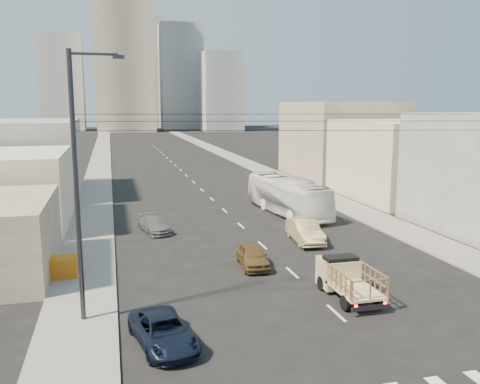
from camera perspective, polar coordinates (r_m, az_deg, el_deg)
name	(u,v)px	position (r m, az deg, el deg)	size (l,w,h in m)	color
ground	(356,331)	(23.39, 12.88, -14.99)	(420.00, 420.00, 0.00)	black
sidewalk_left	(100,162)	(89.31, -15.42, 3.29)	(3.50, 180.00, 0.12)	slate
sidewalk_right	(235,158)	(91.90, -0.59, 3.82)	(3.50, 180.00, 0.12)	slate
lane_dashes	(183,173)	(73.11, -6.38, 2.16)	(0.15, 104.00, 0.01)	silver
flatbed_pickup	(347,276)	(26.69, 11.97, -9.24)	(1.95, 4.41, 1.90)	tan
navy_pickup	(164,331)	(21.60, -8.58, -15.20)	(2.06, 4.46, 1.24)	black
city_bus	(287,196)	(45.48, 5.34, -0.42)	(2.76, 11.78, 3.28)	white
sedan_brown	(253,256)	(30.93, 1.42, -7.18)	(1.58, 3.93, 1.34)	brown
sedan_tan	(305,231)	(36.53, 7.31, -4.38)	(1.68, 4.82, 1.59)	#9A845A
sedan_grey	(154,225)	(39.56, -9.59, -3.62)	(1.68, 4.14, 1.20)	slate
streetlamp_left	(79,181)	(23.05, -17.68, 1.17)	(2.36, 0.25, 12.00)	#2D2D33
overhead_wires	(348,122)	(22.61, 12.01, 7.71)	(23.01, 5.02, 0.72)	black
crate_stack	(60,267)	(30.53, -19.51, -7.94)	(1.80, 1.20, 1.14)	#BE6711
bldg_right_mid	(403,160)	(55.59, 17.82, 3.48)	(11.00, 14.00, 8.00)	beige
bldg_right_far	(340,140)	(69.73, 11.22, 5.79)	(12.00, 16.00, 10.00)	gray
bldg_left_far	(18,159)	(58.82, -23.63, 3.45)	(12.00, 16.00, 8.00)	gray
high_rise_tower	(123,45)	(189.95, -12.96, 15.75)	(20.00, 20.00, 60.00)	gray
midrise_ne	(181,77)	(205.94, -6.69, 12.66)	(16.00, 16.00, 40.00)	#999CA1
midrise_nw	(62,84)	(199.54, -19.35, 11.41)	(15.00, 15.00, 34.00)	#999CA1
midrise_back	(147,74)	(219.69, -10.43, 12.91)	(18.00, 18.00, 44.00)	gray
midrise_east	(221,92)	(188.12, -2.12, 11.16)	(14.00, 14.00, 28.00)	#999CA1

